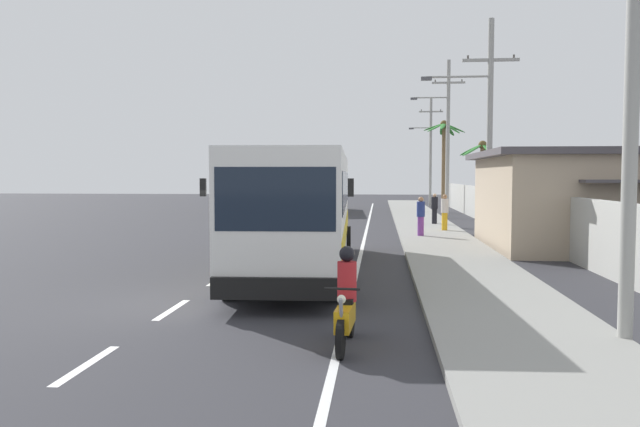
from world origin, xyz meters
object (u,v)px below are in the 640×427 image
palm_nearest (483,162)px  utility_pole_distant (430,149)px  motorcycle_beside_bus (346,306)px  pedestrian_far_walk (421,215)px  utility_pole_mid (487,125)px  palm_second (444,145)px  utility_pole_nearest (628,36)px  pedestrian_near_kerb (445,211)px  utility_pole_far (447,135)px  coach_bus_foreground (301,206)px  coach_bus_far_lane (303,187)px  pedestrian_midwalk (435,208)px

palm_nearest → utility_pole_distant: bearing=98.2°
motorcycle_beside_bus → utility_pole_distant: size_ratio=0.20×
motorcycle_beside_bus → utility_pole_distant: 48.30m
pedestrian_far_walk → utility_pole_mid: 4.89m
palm_second → utility_pole_nearest: bearing=-91.3°
pedestrian_near_kerb → utility_pole_far: (1.21, 11.18, 4.43)m
coach_bus_foreground → pedestrian_far_walk: 10.79m
pedestrian_near_kerb → utility_pole_distant: bearing=107.1°
pedestrian_far_walk → utility_pole_far: bearing=92.9°
utility_pole_mid → utility_pole_distant: (0.17, 31.58, 0.32)m
coach_bus_far_lane → pedestrian_midwalk: coach_bus_far_lane is taller
pedestrian_far_walk → utility_pole_distant: bearing=98.0°
pedestrian_near_kerb → utility_pole_mid: size_ratio=0.19×
coach_bus_foreground → utility_pole_distant: bearing=80.3°
coach_bus_foreground → utility_pole_distant: (6.80, 39.85, 3.29)m
motorcycle_beside_bus → utility_pole_distant: (5.06, 47.82, 4.54)m
utility_pole_mid → palm_second: (0.44, 21.78, 0.23)m
motorcycle_beside_bus → palm_nearest: palm_nearest is taller
pedestrian_far_walk → pedestrian_near_kerb: bearing=78.7°
coach_bus_foreground → pedestrian_midwalk: 17.86m
coach_bus_foreground → pedestrian_midwalk: coach_bus_foreground is taller
coach_bus_far_lane → motorcycle_beside_bus: bearing=-82.1°
palm_second → coach_bus_far_lane: bearing=173.3°
coach_bus_foreground → motorcycle_beside_bus: 8.25m
pedestrian_midwalk → utility_pole_mid: 9.67m
coach_bus_far_lane → palm_second: size_ratio=1.62×
coach_bus_far_lane → palm_nearest: 14.63m
palm_nearest → palm_second: palm_second is taller
coach_bus_far_lane → pedestrian_midwalk: size_ratio=6.75×
utility_pole_nearest → utility_pole_far: (0.42, 31.58, 0.45)m
coach_bus_far_lane → pedestrian_near_kerb: size_ratio=6.43×
pedestrian_near_kerb → pedestrian_midwalk: size_ratio=1.05×
palm_nearest → palm_second: bearing=109.0°
pedestrian_midwalk → utility_pole_mid: size_ratio=0.18×
pedestrian_near_kerb → utility_pole_nearest: (0.78, -20.40, 3.98)m
utility_pole_far → palm_second: (0.42, 5.99, -0.38)m
motorcycle_beside_bus → utility_pole_mid: (4.90, 16.25, 4.21)m
pedestrian_midwalk → pedestrian_far_walk: bearing=-178.4°
palm_second → pedestrian_midwalk: bearing=-97.7°
palm_second → utility_pole_distant: bearing=91.6°
coach_bus_foreground → coach_bus_far_lane: bearing=96.8°
motorcycle_beside_bus → pedestrian_near_kerb: size_ratio=1.12×
coach_bus_foreground → pedestrian_midwalk: size_ratio=7.38×
utility_pole_nearest → utility_pole_mid: bearing=88.5°
pedestrian_near_kerb → utility_pole_mid: bearing=-55.5°
pedestrian_midwalk → utility_pole_distant: bearing=7.5°
coach_bus_far_lane → utility_pole_far: 13.14m
utility_pole_mid → palm_nearest: size_ratio=1.80×
pedestrian_near_kerb → utility_pole_far: 12.08m
motorcycle_beside_bus → pedestrian_far_walk: size_ratio=1.14×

